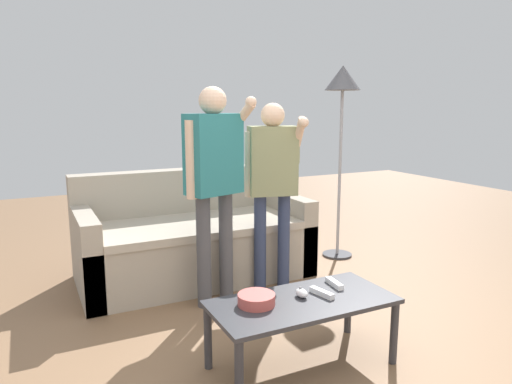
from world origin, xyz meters
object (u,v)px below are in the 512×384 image
snack_bowl (256,299)px  game_remote_wand_far (334,283)px  couch (193,240)px  player_center (214,170)px  game_remote_wand_near (322,293)px  game_remote_nunchuk (302,293)px  coffee_table (302,308)px  player_right (273,175)px  floor_lamp (342,94)px

snack_bowl → game_remote_wand_far: bearing=4.0°
couch → game_remote_wand_far: size_ratio=11.34×
player_center → game_remote_wand_near: 1.19m
player_center → game_remote_nunchuk: bearing=-82.8°
game_remote_wand_near → game_remote_wand_far: 0.17m
couch → coffee_table: (0.07, -1.64, 0.03)m
player_center → snack_bowl: bearing=-98.6°
coffee_table → player_right: player_right is taller
game_remote_wand_far → coffee_table: bearing=-161.6°
player_center → game_remote_wand_far: bearing=-67.4°
couch → floor_lamp: bearing=-5.0°
floor_lamp → game_remote_wand_near: floor_lamp is taller
couch → game_remote_wand_far: couch is taller
game_remote_nunchuk → player_right: (0.37, 1.03, 0.50)m
snack_bowl → game_remote_wand_far: 0.53m
floor_lamp → player_right: floor_lamp is taller
coffee_table → snack_bowl: size_ratio=5.06×
snack_bowl → coffee_table: bearing=-12.1°
game_remote_wand_near → game_remote_wand_far: same height
coffee_table → game_remote_nunchuk: game_remote_nunchuk is taller
coffee_table → game_remote_wand_near: (0.13, 0.01, 0.06)m
game_remote_nunchuk → game_remote_wand_far: size_ratio=0.53×
coffee_table → game_remote_wand_far: 0.30m
couch → game_remote_wand_near: bearing=-83.0°
coffee_table → snack_bowl: bearing=167.9°
floor_lamp → game_remote_nunchuk: bearing=-132.0°
game_remote_nunchuk → coffee_table: bearing=-113.0°
player_center → player_right: bearing=6.2°
floor_lamp → game_remote_wand_near: (-1.22, -1.51, -1.13)m
player_right → game_remote_wand_far: 1.11m
player_right → player_center: 0.50m
coffee_table → game_remote_nunchuk: (0.02, 0.04, 0.07)m
coffee_table → game_remote_wand_far: (0.28, 0.09, 0.06)m
coffee_table → game_remote_nunchuk: size_ratio=11.52×
coffee_table → game_remote_nunchuk: 0.08m
game_remote_nunchuk → player_center: bearing=97.2°
game_remote_wand_far → couch: bearing=102.6°
snack_bowl → player_center: (0.14, 0.96, 0.56)m
coffee_table → snack_bowl: 0.27m
couch → player_center: 0.92m
snack_bowl → floor_lamp: size_ratio=0.11×
game_remote_wand_far → floor_lamp: bearing=53.0°
coffee_table → player_center: player_center is taller
coffee_table → player_right: 1.27m
player_right → couch: bearing=128.8°
couch → coffee_table: couch is taller
snack_bowl → floor_lamp: floor_lamp is taller
game_remote_wand_far → snack_bowl: bearing=-176.0°
game_remote_wand_near → couch: bearing=97.0°
game_remote_nunchuk → couch: bearing=93.1°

